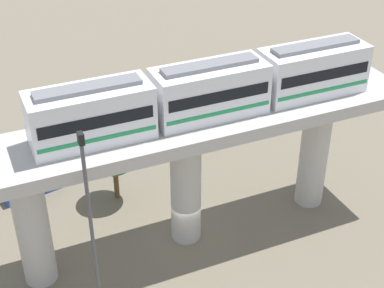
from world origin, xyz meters
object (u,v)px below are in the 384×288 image
(parked_car_blue, at_px, (31,183))
(signal_post, at_px, (90,219))
(parked_car_yellow, at_px, (192,132))
(tree_near_viaduct, at_px, (114,154))
(train, at_px, (210,91))
(parked_car_black, at_px, (100,149))

(parked_car_blue, xyz_separation_m, signal_post, (12.27, 1.50, 5.44))
(parked_car_yellow, distance_m, tree_near_viaduct, 9.79)
(train, relative_size, signal_post, 1.81)
(signal_post, bearing_deg, parked_car_yellow, 140.00)
(tree_near_viaduct, xyz_separation_m, signal_post, (9.18, -3.90, 2.52))
(parked_car_yellow, height_order, signal_post, signal_post)
(parked_car_black, relative_size, parked_car_blue, 0.99)
(parked_car_yellow, xyz_separation_m, parked_car_blue, (1.83, -13.34, 0.00))
(parked_car_yellow, xyz_separation_m, parked_car_black, (-0.53, -7.55, 0.00))
(parked_car_blue, relative_size, signal_post, 0.40)
(tree_near_viaduct, bearing_deg, signal_post, -23.02)
(parked_car_yellow, distance_m, parked_car_black, 7.57)
(parked_car_blue, distance_m, signal_post, 13.51)
(signal_post, bearing_deg, train, 112.33)
(train, distance_m, parked_car_yellow, 14.74)
(tree_near_viaduct, bearing_deg, train, 37.16)
(parked_car_yellow, xyz_separation_m, signal_post, (14.10, -11.83, 5.44))
(parked_car_blue, bearing_deg, signal_post, -4.89)
(parked_car_blue, distance_m, tree_near_viaduct, 6.88)
(parked_car_blue, bearing_deg, parked_car_black, 100.33)
(train, bearing_deg, parked_car_yellow, 161.61)
(parked_car_blue, height_order, signal_post, signal_post)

